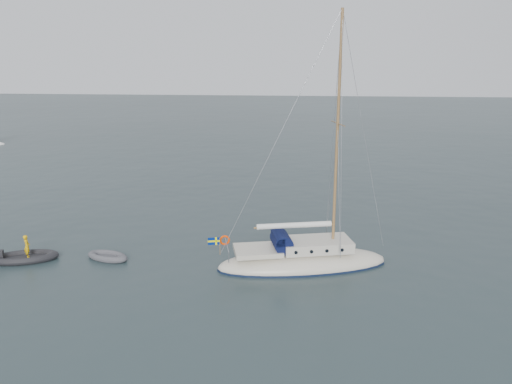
# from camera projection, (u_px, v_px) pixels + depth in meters

# --- Properties ---
(ground) EXTENTS (300.00, 300.00, 0.00)m
(ground) POSITION_uv_depth(u_px,v_px,m) (258.00, 257.00, 30.72)
(ground) COLOR black
(ground) RESTS_ON ground
(sailboat) EXTENTS (10.59, 3.17, 15.08)m
(sailboat) POSITION_uv_depth(u_px,v_px,m) (303.00, 248.00, 29.11)
(sailboat) COLOR beige
(sailboat) RESTS_ON ground
(dinghy) EXTENTS (2.79, 1.26, 0.40)m
(dinghy) POSITION_uv_depth(u_px,v_px,m) (108.00, 256.00, 30.40)
(dinghy) COLOR #4A4A4F
(dinghy) RESTS_ON ground
(rib) EXTENTS (3.94, 1.79, 1.63)m
(rib) POSITION_uv_depth(u_px,v_px,m) (24.00, 257.00, 30.17)
(rib) COLOR black
(rib) RESTS_ON ground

